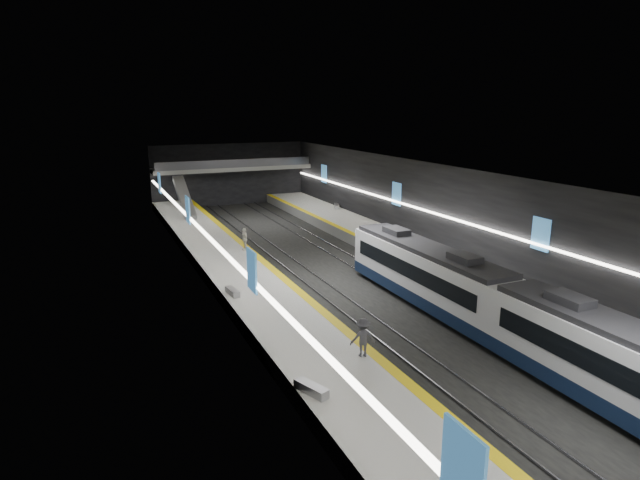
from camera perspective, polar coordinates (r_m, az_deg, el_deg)
name	(u,v)px	position (r m, az deg, el deg)	size (l,w,h in m)	color
ground	(351,283)	(39.86, 3.35, -4.56)	(70.00, 70.00, 0.00)	black
ceiling	(353,175)	(38.05, 3.52, 6.93)	(20.00, 70.00, 0.04)	beige
wall_left	(215,244)	(35.43, -11.11, -0.45)	(0.04, 70.00, 8.00)	black
wall_right	(464,219)	(44.15, 15.07, 2.21)	(0.04, 70.00, 8.00)	black
wall_back	(230,174)	(71.23, -9.61, 6.91)	(20.00, 0.04, 8.00)	black
platform_left	(254,290)	(37.04, -7.07, -5.30)	(5.00, 70.00, 1.00)	slate
tile_surface_left	(254,283)	(36.88, -7.09, -4.56)	(5.00, 70.00, 0.02)	#ACACA7
tactile_strip_left	(284,279)	(37.52, -3.87, -4.13)	(0.60, 70.00, 0.02)	yellow
platform_right	(435,264)	(43.50, 12.20, -2.55)	(5.00, 70.00, 1.00)	slate
tile_surface_right	(436,258)	(43.36, 12.23, -1.91)	(5.00, 70.00, 0.02)	#ACACA7
tactile_strip_right	(412,261)	(42.13, 9.81, -2.25)	(0.60, 70.00, 0.02)	yellow
rails	(351,282)	(39.84, 3.35, -4.47)	(6.52, 70.00, 0.12)	gray
train	(508,311)	(30.26, 19.40, -7.16)	(2.69, 30.04, 3.60)	#0F1D39
ad_posters	(346,221)	(39.52, 2.78, 2.06)	(19.94, 53.50, 2.20)	teal
cove_light_left	(218,247)	(35.52, -10.78, -0.73)	(0.25, 68.60, 0.12)	white
cove_light_right	(461,221)	(44.06, 14.85, 1.94)	(0.25, 68.60, 0.12)	white
mezzanine_bridge	(233,168)	(69.12, -9.22, 7.57)	(20.00, 3.00, 1.50)	gray
escalator	(184,197)	(61.14, -14.28, 4.45)	(1.20, 8.00, 0.60)	#99999E
bench_left_near	(311,389)	(23.33, -0.95, -15.59)	(0.47, 1.71, 0.42)	#99999E
bench_left_far	(232,292)	(34.79, -9.32, -5.48)	(0.44, 1.60, 0.39)	#99999E
bench_right_far	(337,206)	(63.09, 1.80, 3.62)	(0.49, 1.77, 0.43)	#99999E
passenger_right_a	(416,246)	(43.52, 10.18, -0.59)	(0.62, 0.41, 1.71)	#D54F5B
passenger_left_a	(245,239)	(45.01, -8.05, 0.09)	(1.09, 0.46, 1.87)	silver
passenger_left_b	(363,338)	(26.12, 4.59, -10.37)	(1.24, 0.71, 1.92)	#45464E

